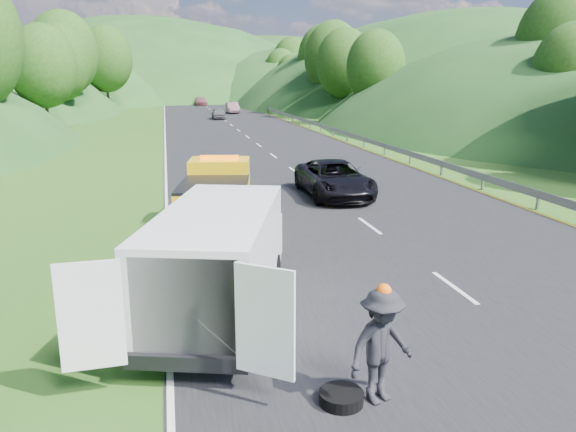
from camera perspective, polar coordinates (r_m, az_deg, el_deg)
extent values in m
plane|color=#38661E|center=(15.19, 2.84, -5.51)|extent=(320.00, 320.00, 0.00)
cube|color=black|center=(54.48, -5.04, 8.66)|extent=(14.00, 200.00, 0.02)
cube|color=gray|center=(67.98, -0.19, 9.76)|extent=(0.06, 140.00, 1.52)
cylinder|color=black|center=(20.92, -9.12, 1.15)|extent=(0.50, 0.99, 0.95)
cylinder|color=black|center=(20.77, -4.18, 1.19)|extent=(0.50, 0.99, 0.95)
cylinder|color=black|center=(17.28, -10.67, -1.67)|extent=(0.50, 0.99, 0.95)
cylinder|color=black|center=(17.09, -4.68, -1.64)|extent=(0.50, 0.99, 0.95)
cube|color=yellow|center=(19.85, -6.92, 3.19)|extent=(2.28, 1.86, 1.80)
cube|color=yellow|center=(17.82, -7.49, 1.14)|extent=(2.63, 3.55, 1.23)
cube|color=black|center=(17.69, -7.56, 3.24)|extent=(2.63, 3.55, 0.09)
cube|color=black|center=(21.07, -6.61, 2.38)|extent=(2.07, 1.46, 0.66)
cube|color=black|center=(21.66, -6.47, 2.19)|extent=(1.99, 0.55, 0.47)
cube|color=yellow|center=(21.28, -6.58, 4.19)|extent=(2.00, 1.08, 1.04)
cube|color=orange|center=(19.70, -7.00, 5.90)|extent=(1.35, 0.47, 0.15)
cube|color=black|center=(20.45, -6.79, 4.45)|extent=(1.79, 0.40, 0.85)
cylinder|color=black|center=(14.15, -9.29, -5.37)|extent=(0.55, 0.90, 0.85)
cylinder|color=black|center=(13.83, -1.58, -5.65)|extent=(0.55, 0.90, 0.85)
cylinder|color=black|center=(10.96, -13.78, -11.55)|extent=(0.55, 0.90, 0.85)
cylinder|color=black|center=(10.54, -3.68, -12.21)|extent=(0.55, 0.90, 0.85)
cube|color=white|center=(11.87, -7.16, -4.01)|extent=(3.65, 5.88, 1.95)
cube|color=white|center=(14.72, -4.87, -2.09)|extent=(2.30, 1.52, 1.06)
cube|color=black|center=(14.31, -5.07, 0.93)|extent=(1.97, 0.90, 0.88)
cube|color=black|center=(9.41, -10.46, -9.06)|extent=(1.75, 0.62, 1.69)
cube|color=white|center=(9.45, -19.40, -9.57)|extent=(1.01, 0.12, 1.80)
cube|color=white|center=(8.74, -2.38, -10.71)|extent=(0.84, 0.65, 1.80)
cube|color=black|center=(9.73, -10.37, -14.46)|extent=(2.07, 0.76, 0.26)
imported|color=white|center=(15.67, -10.56, -5.12)|extent=(0.68, 0.75, 1.68)
imported|color=#CCC96D|center=(14.68, -2.18, -6.21)|extent=(0.63, 0.62, 1.03)
imported|color=black|center=(9.61, 9.22, -18.08)|extent=(1.40, 1.10, 1.90)
cube|color=#52503E|center=(15.36, -14.71, -4.72)|extent=(0.37, 0.29, 0.52)
cylinder|color=black|center=(9.47, 5.41, -18.49)|extent=(0.72, 0.72, 0.20)
imported|color=black|center=(24.44, 4.68, 2.00)|extent=(2.57, 5.49, 1.52)
imported|color=#525055|center=(69.05, -7.05, 9.73)|extent=(1.56, 3.87, 1.32)
imported|color=brown|center=(79.75, -5.65, 10.33)|extent=(1.59, 4.55, 1.50)
imported|color=brown|center=(101.92, -8.83, 11.03)|extent=(2.01, 4.94, 1.43)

